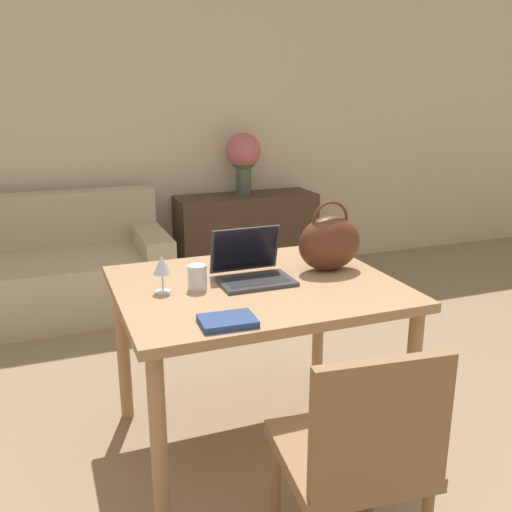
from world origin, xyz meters
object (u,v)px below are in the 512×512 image
(laptop, at_px, (251,266))
(handbag, at_px, (329,243))
(couch, at_px, (44,275))
(chair, at_px, (359,452))
(wine_glass, at_px, (162,266))
(flower_vase, at_px, (243,155))
(drinking_glass, at_px, (197,277))

(laptop, relative_size, handbag, 0.98)
(handbag, bearing_deg, couch, 121.89)
(laptop, bearing_deg, chair, -88.90)
(laptop, distance_m, wine_glass, 0.40)
(chair, xyz_separation_m, flower_vase, (0.76, 3.15, 0.54))
(couch, xyz_separation_m, flower_vase, (1.62, 0.30, 0.75))
(laptop, bearing_deg, flower_vase, 70.90)
(couch, height_order, wine_glass, wine_glass)
(handbag, distance_m, flower_vase, 2.29)
(wine_glass, bearing_deg, flower_vase, 62.82)
(couch, distance_m, handbag, 2.39)
(laptop, bearing_deg, handbag, -0.89)
(laptop, xyz_separation_m, flower_vase, (0.78, 2.25, 0.21))
(laptop, bearing_deg, drinking_glass, -170.13)
(laptop, height_order, flower_vase, flower_vase)
(couch, xyz_separation_m, laptop, (0.84, -1.95, 0.54))
(flower_vase, bearing_deg, drinking_glass, -114.18)
(laptop, relative_size, drinking_glass, 3.02)
(handbag, bearing_deg, chair, -111.87)
(chair, distance_m, flower_vase, 3.28)
(chair, height_order, drinking_glass, drinking_glass)
(laptop, height_order, drinking_glass, laptop)
(couch, bearing_deg, wine_glass, -77.13)
(couch, height_order, flower_vase, flower_vase)
(chair, height_order, laptop, laptop)
(laptop, bearing_deg, wine_glass, -175.72)
(chair, height_order, handbag, handbag)
(laptop, height_order, handbag, handbag)
(chair, xyz_separation_m, drinking_glass, (-0.27, 0.85, 0.33))
(couch, distance_m, drinking_glass, 2.15)
(wine_glass, xyz_separation_m, flower_vase, (1.17, 2.28, 0.16))
(wine_glass, bearing_deg, laptop, 4.28)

